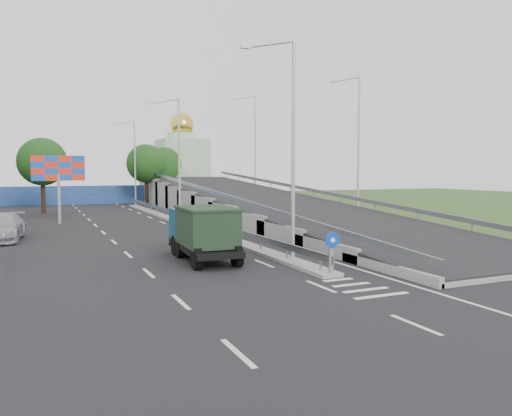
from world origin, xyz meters
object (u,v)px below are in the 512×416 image
lamp_post_near (290,138)px  lamp_post_mid (177,152)px  church (182,164)px  lamp_post_far (133,158)px  sign_bollard (332,253)px  dump_truck (203,230)px  billboard (58,172)px  parked_car_d (2,228)px

lamp_post_near → lamp_post_mid: bearing=90.0°
lamp_post_mid → church: 35.41m
lamp_post_mid → lamp_post_far: (0.00, 20.00, 0.00)m
lamp_post_far → sign_bollard: bearing=-90.1°
lamp_post_near → dump_truck: 6.03m
sign_bollard → lamp_post_near: 6.12m
lamp_post_far → church: church is taller
sign_bollard → church: church is taller
lamp_post_far → billboard: bearing=-116.8°
lamp_post_far → billboard: (-9.11, -18.00, -1.62)m
sign_bollard → lamp_post_mid: (0.11, 23.83, 4.77)m
church → lamp_post_near: bearing=-100.4°
dump_truck → parked_car_d: dump_truck is taller
lamp_post_far → parked_car_d: bearing=-115.6°
church → parked_car_d: bearing=-119.1°
sign_bollard → parked_car_d: size_ratio=0.29×
sign_bollard → church: bearing=80.2°
dump_truck → sign_bollard: bearing=-57.9°
billboard → sign_bollard: bearing=-70.8°
church → parked_car_d: (-22.67, -40.66, -4.49)m
billboard → dump_truck: size_ratio=0.92×
sign_bollard → billboard: 27.53m
billboard → lamp_post_mid: bearing=-12.4°
church → lamp_post_far: bearing=-125.2°
lamp_post_mid → lamp_post_far: 20.00m
billboard → lamp_post_far: bearing=63.2°
lamp_post_far → church: 17.15m
parked_car_d → lamp_post_near: bearing=-40.0°
sign_bollard → lamp_post_mid: bearing=89.7°
parked_car_d → dump_truck: bearing=-44.1°
dump_truck → lamp_post_near: bearing=-29.1°
lamp_post_mid → church: church is taller
sign_bollard → billboard: size_ratio=0.30×
billboard → parked_car_d: 9.99m
church → parked_car_d: size_ratio=2.44×
sign_bollard → lamp_post_far: (0.11, 43.83, 4.77)m
dump_truck → lamp_post_far: bearing=87.0°
parked_car_d → church: bearing=67.1°
lamp_post_near → lamp_post_far: size_ratio=1.00×
lamp_post_near → church: church is taller
church → billboard: church is taller
sign_bollard → dump_truck: bearing=119.8°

